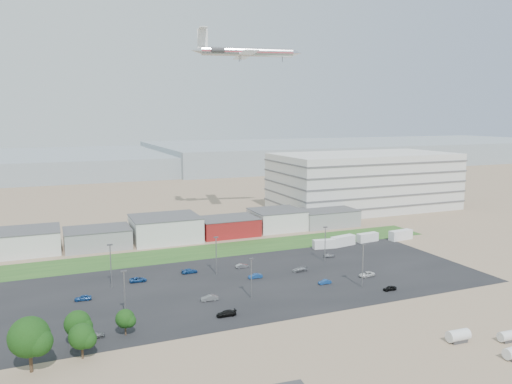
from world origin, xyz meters
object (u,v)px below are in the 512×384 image
airliner (248,52)px  parked_car_11 (242,266)px  parked_car_7 (255,276)px  parked_car_10 (94,335)px  parked_car_8 (329,255)px  parked_car_12 (300,269)px  parked_car_5 (83,298)px  parked_car_4 (209,298)px  parked_car_3 (226,313)px  parked_car_6 (190,271)px  parked_car_9 (138,280)px  parked_car_0 (367,274)px  parked_car_1 (325,282)px  storage_tank_nw (458,335)px  parked_car_2 (390,288)px  box_trailer_a (324,244)px

airliner → parked_car_11: (-25.60, -59.69, -65.41)m
parked_car_7 → parked_car_10: (-41.52, -20.48, -0.03)m
parked_car_8 → parked_car_12: (-14.40, -8.78, 0.02)m
parked_car_8 → airliner: bearing=3.3°
parked_car_5 → parked_car_4: bearing=70.6°
parked_car_3 → parked_car_11: (15.17, 30.06, -0.03)m
parked_car_6 → parked_car_4: bearing=175.6°
parked_car_9 → parked_car_12: (41.65, -8.16, 0.00)m
parked_car_6 → parked_car_11: 14.69m
parked_car_8 → parked_car_7: bearing=110.3°
parked_car_9 → parked_car_0: bearing=-104.4°
parked_car_0 → parked_car_3: 43.76m
parked_car_3 → parked_car_7: parked_car_3 is taller
parked_car_10 → parked_car_4: bearing=-61.9°
parked_car_0 → parked_car_8: size_ratio=1.29×
parked_car_3 → parked_car_4: size_ratio=1.09×
parked_car_5 → parked_car_6: size_ratio=0.87×
parked_car_6 → parked_car_12: size_ratio=1.03×
parked_car_1 → parked_car_3: size_ratio=0.78×
parked_car_6 → parked_car_9: (-13.86, -1.85, -0.02)m
parked_car_5 → parked_car_12: (55.40, 0.01, -0.03)m
parked_car_0 → parked_car_11: 33.61m
parked_car_8 → parked_car_11: 27.54m
parked_car_0 → parked_car_5: parked_car_5 is taller
storage_tank_nw → parked_car_9: (-48.99, 57.22, -0.69)m
parked_car_2 → parked_car_8: 30.33m
parked_car_6 → parked_car_2: bearing=-129.1°
parked_car_8 → storage_tank_nw: bearing=174.5°
box_trailer_a → parked_car_12: 26.02m
parked_car_11 → parked_car_4: bearing=142.8°
airliner → parked_car_3: size_ratio=10.25×
parked_car_11 → parked_car_12: 15.92m
airliner → parked_car_3: bearing=-103.0°
parked_car_1 → parked_car_11: bearing=-144.6°
parked_car_7 → parked_car_9: size_ratio=0.86×
storage_tank_nw → parked_car_8: size_ratio=1.26×
airliner → parked_car_5: bearing=-123.2°
parked_car_3 → parked_car_5: (-27.09, 21.06, 0.02)m
parked_car_3 → parked_car_12: 35.30m
parked_car_5 → parked_car_10: (0.65, -21.10, -0.06)m
parked_car_2 → parked_car_10: size_ratio=0.84×
airliner → parked_car_0: size_ratio=9.85×
storage_tank_nw → parked_car_3: 45.33m
parked_car_7 → parked_car_6: bearing=-124.0°
parked_car_3 → parked_car_4: 9.87m
parked_car_2 → parked_car_7: 33.61m
parked_car_6 → parked_car_0: bearing=-117.6°
parked_car_3 → parked_car_9: 32.13m
parked_car_3 → parked_car_7: size_ratio=1.14×
parked_car_7 → parked_car_11: size_ratio=1.04×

